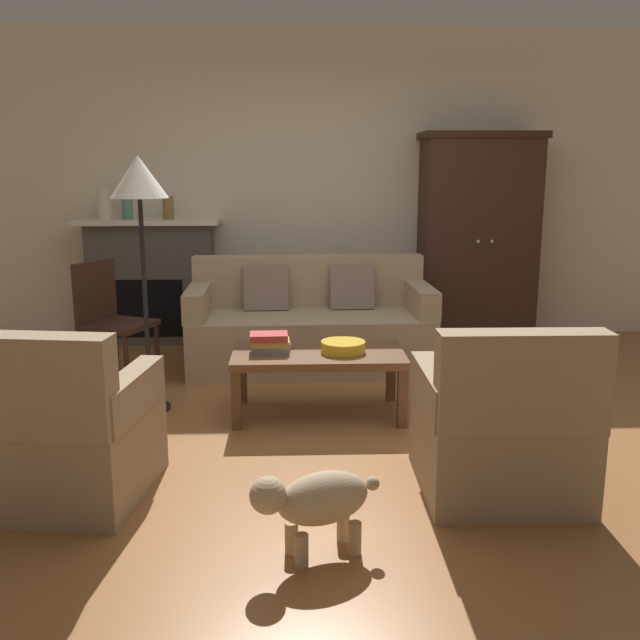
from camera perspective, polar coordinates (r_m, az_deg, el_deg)
ground_plane at (r=4.42m, az=1.38°, el=-8.70°), size 9.60×9.60×0.00m
back_wall at (r=6.68m, az=0.07°, el=10.72°), size 7.20×0.10×2.80m
fireplace at (r=6.62m, az=-13.38°, el=3.15°), size 1.26×0.48×1.12m
armoire at (r=6.58m, az=12.53°, el=6.41°), size 1.06×0.57×1.88m
couch at (r=5.69m, az=-0.81°, el=-0.56°), size 1.94×0.90×0.86m
coffee_table at (r=4.56m, az=-0.14°, el=-3.20°), size 1.10×0.60×0.42m
fruit_bowl at (r=4.52m, az=1.88°, el=-2.16°), size 0.29×0.29×0.07m
book_stack at (r=4.53m, az=-4.03°, el=-1.82°), size 0.26×0.19×0.12m
mantel_vase_cream at (r=6.62m, az=-16.98°, el=8.95°), size 0.12×0.12×0.28m
mantel_vase_jade at (r=6.57m, az=-15.27°, el=8.98°), size 0.10×0.10×0.26m
mantel_vase_bronze at (r=6.50m, az=-12.13°, el=8.85°), size 0.10×0.10×0.21m
armchair_near_left at (r=3.65m, az=-20.14°, el=-8.81°), size 0.87×0.87×0.88m
armchair_near_right at (r=3.60m, az=14.42°, el=-8.75°), size 0.79×0.78×0.88m
side_chair_wooden at (r=5.48m, az=-16.68°, el=0.51°), size 0.58×0.58×0.90m
floor_lamp at (r=4.62m, az=-14.35°, el=9.94°), size 0.36×0.36×1.65m
dog at (r=2.99m, az=-0.34°, el=-14.35°), size 0.54×0.34×0.39m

